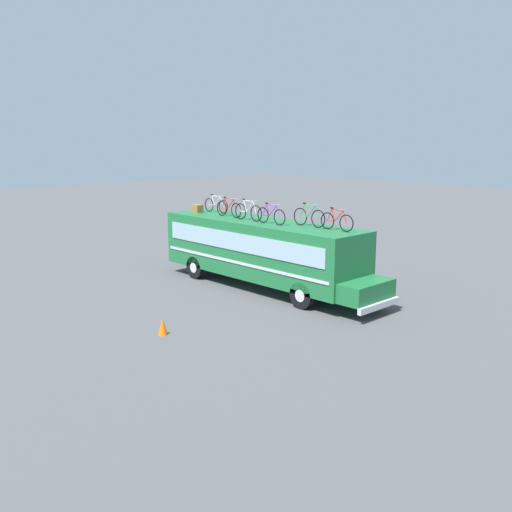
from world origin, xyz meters
The scene contains 10 objects.
ground_plane centered at (0.00, 0.00, 0.00)m, with size 120.00×120.00×0.00m, color #4C4C4F.
bus centered at (0.17, 0.00, 1.76)m, with size 11.81×2.67×3.04m.
luggage_bag_1 centered at (-4.29, -0.22, 3.23)m, with size 0.53×0.39×0.38m, color olive.
rooftop_bicycle_1 centered at (-3.58, 0.41, 3.41)m, with size 1.77×0.44×0.89m.
rooftop_bicycle_2 centered at (-1.96, -0.15, 3.42)m, with size 1.73×0.44×0.92m.
rooftop_bicycle_3 centered at (-0.45, -0.31, 3.44)m, with size 1.75×0.44×0.96m.
rooftop_bicycle_4 centered at (1.05, -0.37, 3.42)m, with size 1.68×0.44×0.91m.
rooftop_bicycle_5 centered at (2.63, 0.29, 3.44)m, with size 1.72×0.44×0.98m.
rooftop_bicycle_6 centered at (4.08, 0.29, 3.42)m, with size 1.64×0.44×0.91m.
traffic_cone centered at (2.37, -6.93, 0.29)m, with size 0.33×0.33×0.59m, color orange.
Camera 1 is at (18.10, -17.42, 6.62)m, focal length 39.91 mm.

